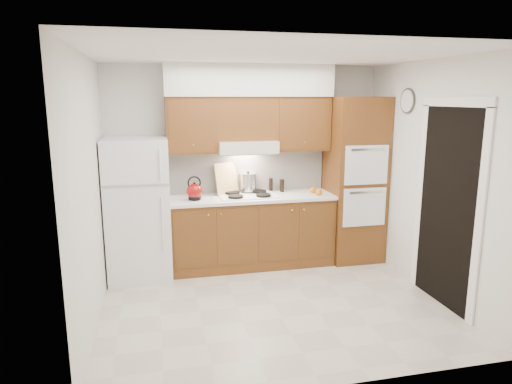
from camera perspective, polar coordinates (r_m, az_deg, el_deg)
floor at (r=5.09m, az=2.16°, el=-13.76°), size 3.60×3.60×0.00m
ceiling at (r=4.61m, az=2.42°, el=16.81°), size 3.60×3.60×0.00m
wall_back at (r=6.12m, az=-1.37°, el=3.38°), size 3.60×0.02×2.60m
wall_left at (r=4.56m, az=-20.11°, el=-0.26°), size 0.02×3.00×2.60m
wall_right at (r=5.43m, az=20.96°, el=1.51°), size 0.02×3.00×2.60m
fridge at (r=5.74m, az=-14.51°, el=-2.06°), size 0.75×0.72×1.72m
base_cabinets at (r=6.03m, az=-0.53°, el=-5.05°), size 2.11×0.60×0.90m
countertop at (r=5.90m, az=-0.52°, el=-0.70°), size 2.13×0.62×0.04m
backsplash at (r=6.12m, az=-1.11°, el=2.62°), size 2.11×0.03×0.56m
oven_cabinet at (r=6.30m, az=12.20°, el=1.50°), size 0.70×0.65×2.20m
upper_cab_left at (r=5.80m, az=-8.08°, el=8.26°), size 0.63×0.33×0.70m
upper_cab_right at (r=6.09m, az=5.60°, el=8.48°), size 0.73×0.33×0.70m
range_hood at (r=5.86m, az=-1.19°, el=5.71°), size 0.75×0.45×0.15m
upper_cab_over_hood at (r=5.89m, az=-1.32°, el=9.16°), size 0.75×0.33×0.55m
soffit at (r=5.89m, az=-0.82°, el=13.78°), size 2.13×0.36×0.40m
cooktop at (r=5.90m, az=-1.03°, el=-0.44°), size 0.74×0.50×0.01m
doorway at (r=5.19m, az=22.77°, el=-1.90°), size 0.02×0.90×2.10m
wall_clock at (r=5.81m, az=18.43°, el=10.75°), size 0.02×0.30×0.30m
kettle at (r=5.70m, az=-7.70°, el=0.07°), size 0.23×0.23×0.20m
cutting_board at (r=5.99m, az=-3.73°, el=1.62°), size 0.34×0.23×0.43m
stock_pot at (r=6.07m, az=-0.97°, el=1.22°), size 0.24×0.24×0.23m
condiment_a at (r=6.16m, az=1.88°, el=0.90°), size 0.07×0.07×0.18m
condiment_b at (r=6.15m, az=3.30°, el=0.80°), size 0.07×0.07×0.17m
condiment_c at (r=6.17m, az=3.25°, el=0.83°), size 0.07×0.07×0.17m
orange_near at (r=5.98m, az=7.86°, el=-0.05°), size 0.10×0.10×0.08m
orange_far at (r=6.13m, az=7.13°, el=0.26°), size 0.10×0.10×0.08m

